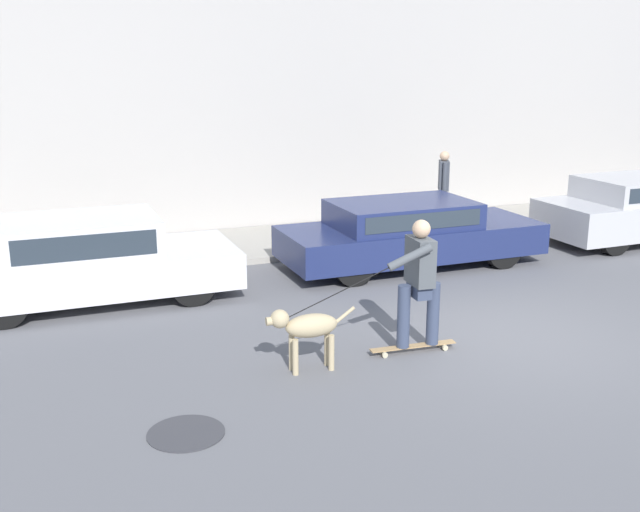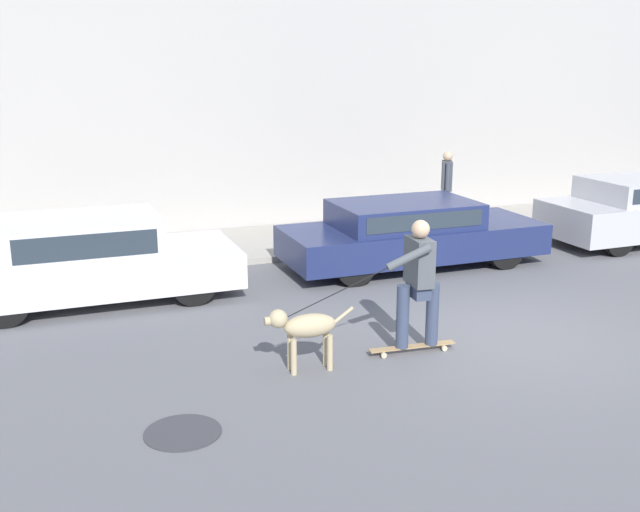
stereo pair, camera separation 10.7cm
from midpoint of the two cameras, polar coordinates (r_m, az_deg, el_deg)
The scene contains 10 objects.
ground_plane at distance 10.15m, azimuth 13.99°, elevation -6.03°, with size 36.00×36.00×0.00m, color slate.
back_wall at distance 15.99m, azimuth -0.82°, elevation 12.49°, with size 32.00×0.30×5.74m.
sidewalk_curb at distance 15.07m, azimuth 1.11°, elevation 1.52°, with size 30.00×2.49×0.11m.
parked_car_0 at distance 11.65m, azimuth -17.30°, elevation -0.34°, with size 4.18×1.81×1.27m.
parked_car_1 at distance 13.10m, azimuth 6.54°, elevation 1.73°, with size 4.56×1.71×1.15m.
parked_car_2 at distance 16.06m, azimuth 22.78°, elevation 3.27°, with size 3.94×1.75×1.28m.
dog at distance 8.67m, azimuth -1.40°, elevation -5.49°, with size 1.08×0.31×0.78m.
skateboarder at distance 9.15m, azimuth 7.19°, elevation -1.72°, with size 2.31×0.65×1.68m.
pedestrian_with_bag at distance 15.53m, azimuth 9.18°, elevation 5.28°, with size 0.37×0.60×1.60m.
manhole_cover at distance 7.61m, azimuth -10.58°, elevation -13.13°, with size 0.76×0.76×0.01m.
Camera 1 is at (-5.68, -7.64, 3.56)m, focal length 42.00 mm.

